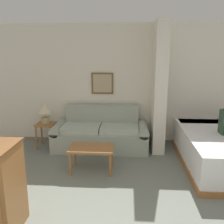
{
  "coord_description": "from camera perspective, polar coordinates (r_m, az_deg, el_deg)",
  "views": [
    {
      "loc": [
        0.33,
        -1.68,
        1.99
      ],
      "look_at": [
        0.07,
        2.25,
        1.05
      ],
      "focal_mm": 40.0,
      "sensor_mm": 36.0,
      "label": 1
    }
  ],
  "objects": [
    {
      "name": "wall_back",
      "position": [
        5.55,
        0.35,
        6.19
      ],
      "size": [
        7.02,
        0.16,
        2.6
      ],
      "color": "silver",
      "rests_on": "ground_plane"
    },
    {
      "name": "wall_partition_pillar",
      "position": [
        5.15,
        10.68,
        5.46
      ],
      "size": [
        0.24,
        0.75,
        2.6
      ],
      "color": "silver",
      "rests_on": "ground_plane"
    },
    {
      "name": "couch",
      "position": [
        5.33,
        -2.56,
        -4.94
      ],
      "size": [
        1.98,
        0.84,
        0.89
      ],
      "color": "#99A393",
      "rests_on": "ground_plane"
    },
    {
      "name": "coffee_table",
      "position": [
        4.31,
        -4.67,
        -8.65
      ],
      "size": [
        0.75,
        0.47,
        0.43
      ],
      "color": "#996033",
      "rests_on": "ground_plane"
    },
    {
      "name": "side_table",
      "position": [
        5.53,
        -14.83,
        -3.49
      ],
      "size": [
        0.39,
        0.39,
        0.53
      ],
      "color": "#996033",
      "rests_on": "ground_plane"
    },
    {
      "name": "table_lamp",
      "position": [
        5.44,
        -15.07,
        0.4
      ],
      "size": [
        0.28,
        0.28,
        0.44
      ],
      "color": "tan",
      "rests_on": "side_table"
    }
  ]
}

